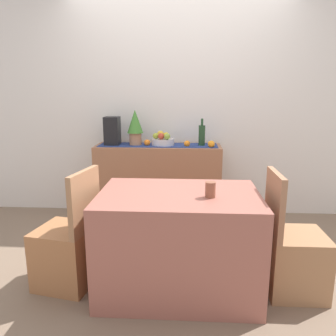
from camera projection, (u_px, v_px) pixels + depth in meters
name	position (u px, v px, depth m)	size (l,w,h in m)	color
ground_plane	(174.00, 256.00, 3.01)	(6.40, 6.40, 0.02)	#7A6452
room_wall_rear	(179.00, 99.00, 3.85)	(6.40, 0.06, 2.70)	silver
sideboard_console	(158.00, 182.00, 3.82)	(1.39, 0.42, 0.85)	#9A6446
table_runner	(158.00, 145.00, 3.72)	(1.31, 0.32, 0.01)	navy
fruit_bowl	(163.00, 142.00, 3.71)	(0.25, 0.25, 0.07)	silver
apple_rear	(166.00, 135.00, 3.70)	(0.07, 0.07, 0.07)	gold
apple_center	(160.00, 134.00, 3.75)	(0.08, 0.08, 0.08)	gold
apple_front	(156.00, 136.00, 3.67)	(0.06, 0.06, 0.06)	#9AAA33
apple_right	(161.00, 136.00, 3.64)	(0.07, 0.07, 0.07)	#BB3F2B
apple_left	(167.00, 136.00, 3.62)	(0.07, 0.07, 0.07)	#8AA93E
wine_bottle	(202.00, 135.00, 3.66)	(0.07, 0.07, 0.30)	#1F3F23
coffee_maker	(112.00, 131.00, 3.71)	(0.16, 0.18, 0.31)	black
potted_plant	(135.00, 126.00, 3.69)	(0.18, 0.18, 0.39)	#AB7958
orange_loose_near_bowl	(147.00, 143.00, 3.69)	(0.07, 0.07, 0.07)	orange
orange_loose_end	(211.00, 144.00, 3.57)	(0.08, 0.08, 0.08)	orange
orange_loose_mid	(187.00, 144.00, 3.63)	(0.07, 0.07, 0.07)	orange
dining_table	(179.00, 241.00, 2.45)	(1.14, 0.77, 0.74)	#9D5B4E
coffee_cup	(210.00, 190.00, 2.26)	(0.07, 0.07, 0.11)	brown
chair_near_window	(68.00, 251.00, 2.52)	(0.47, 0.47, 0.90)	#A46A41
chair_by_corner	(293.00, 258.00, 2.42)	(0.40, 0.40, 0.90)	#9F714C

